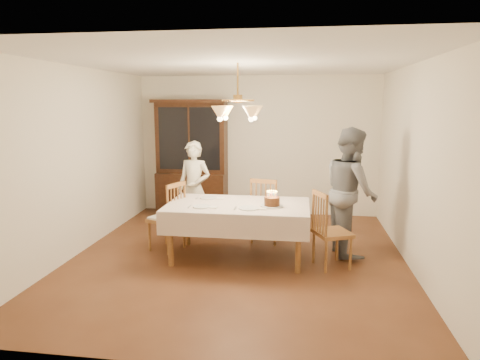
% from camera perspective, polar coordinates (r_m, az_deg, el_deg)
% --- Properties ---
extents(ground, '(5.00, 5.00, 0.00)m').
position_cam_1_polar(ground, '(5.98, -0.28, -10.29)').
color(ground, '#502A17').
rests_on(ground, ground).
extents(room_shell, '(5.00, 5.00, 5.00)m').
position_cam_1_polar(room_shell, '(5.62, -0.29, 4.98)').
color(room_shell, white).
rests_on(room_shell, ground).
extents(dining_table, '(1.90, 1.10, 0.76)m').
position_cam_1_polar(dining_table, '(5.77, -0.28, -3.94)').
color(dining_table, brown).
rests_on(dining_table, ground).
extents(china_hutch, '(1.38, 0.54, 2.16)m').
position_cam_1_polar(china_hutch, '(8.12, -6.43, 2.71)').
color(china_hutch, black).
rests_on(china_hutch, ground).
extents(chair_far_side, '(0.52, 0.50, 1.00)m').
position_cam_1_polar(chair_far_side, '(6.53, 3.55, -4.46)').
color(chair_far_side, brown).
rests_on(chair_far_side, ground).
extents(chair_left_end, '(0.56, 0.57, 1.00)m').
position_cam_1_polar(chair_left_end, '(6.25, -9.72, -5.15)').
color(chair_left_end, brown).
rests_on(chair_left_end, ground).
extents(chair_right_end, '(0.56, 0.57, 1.00)m').
position_cam_1_polar(chair_right_end, '(5.65, 12.10, -7.02)').
color(chair_right_end, brown).
rests_on(chair_right_end, ground).
extents(elderly_woman, '(0.62, 0.48, 1.51)m').
position_cam_1_polar(elderly_woman, '(6.81, -6.13, -1.17)').
color(elderly_woman, beige).
rests_on(elderly_woman, ground).
extents(adult_in_grey, '(0.84, 0.99, 1.78)m').
position_cam_1_polar(adult_in_grey, '(6.13, 14.54, -1.46)').
color(adult_in_grey, slate).
rests_on(adult_in_grey, ground).
extents(birthday_cake, '(0.30, 0.30, 0.21)m').
position_cam_1_polar(birthday_cake, '(5.62, 4.28, -2.95)').
color(birthday_cake, white).
rests_on(birthday_cake, dining_table).
extents(place_setting_near_left, '(0.38, 0.23, 0.02)m').
position_cam_1_polar(place_setting_near_left, '(5.60, -5.01, -3.56)').
color(place_setting_near_left, white).
rests_on(place_setting_near_left, dining_table).
extents(place_setting_near_right, '(0.41, 0.26, 0.02)m').
position_cam_1_polar(place_setting_near_right, '(5.50, 1.29, -3.78)').
color(place_setting_near_right, white).
rests_on(place_setting_near_right, dining_table).
extents(place_setting_far_left, '(0.39, 0.24, 0.02)m').
position_cam_1_polar(place_setting_far_left, '(6.10, -4.11, -2.39)').
color(place_setting_far_left, white).
rests_on(place_setting_far_left, dining_table).
extents(chandelier, '(0.62, 0.62, 0.73)m').
position_cam_1_polar(chandelier, '(5.60, -0.30, 9.01)').
color(chandelier, '#BF8C3F').
rests_on(chandelier, ground).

